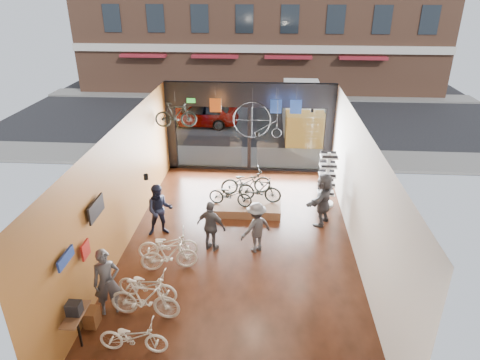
# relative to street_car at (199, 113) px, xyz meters

# --- Properties ---
(ground_plane) EXTENTS (7.00, 12.00, 0.04)m
(ground_plane) POSITION_rel_street_car_xyz_m (3.11, -12.00, -0.76)
(ground_plane) COLOR black
(ground_plane) RESTS_ON ground
(ceiling) EXTENTS (7.00, 12.00, 0.04)m
(ceiling) POSITION_rel_street_car_xyz_m (3.11, -12.00, 3.08)
(ceiling) COLOR black
(ceiling) RESTS_ON ground
(wall_left) EXTENTS (0.04, 12.00, 3.80)m
(wall_left) POSITION_rel_street_car_xyz_m (-0.41, -12.00, 1.16)
(wall_left) COLOR brown
(wall_left) RESTS_ON ground
(wall_right) EXTENTS (0.04, 12.00, 3.80)m
(wall_right) POSITION_rel_street_car_xyz_m (6.63, -12.00, 1.16)
(wall_right) COLOR beige
(wall_right) RESTS_ON ground
(wall_back) EXTENTS (7.00, 0.04, 3.80)m
(wall_back) POSITION_rel_street_car_xyz_m (3.11, -18.02, 1.16)
(wall_back) COLOR beige
(wall_back) RESTS_ON ground
(storefront) EXTENTS (7.00, 0.26, 3.80)m
(storefront) POSITION_rel_street_car_xyz_m (3.11, -6.00, 1.16)
(storefront) COLOR black
(storefront) RESTS_ON ground
(exit_sign) EXTENTS (0.35, 0.06, 0.18)m
(exit_sign) POSITION_rel_street_car_xyz_m (0.71, -6.12, 2.31)
(exit_sign) COLOR #198C26
(exit_sign) RESTS_ON storefront
(street_road) EXTENTS (30.00, 18.00, 0.02)m
(street_road) POSITION_rel_street_car_xyz_m (3.11, 3.00, -0.75)
(street_road) COLOR black
(street_road) RESTS_ON ground
(sidewalk_near) EXTENTS (30.00, 2.40, 0.12)m
(sidewalk_near) POSITION_rel_street_car_xyz_m (3.11, -4.80, -0.68)
(sidewalk_near) COLOR slate
(sidewalk_near) RESTS_ON ground
(sidewalk_far) EXTENTS (30.00, 2.00, 0.12)m
(sidewalk_far) POSITION_rel_street_car_xyz_m (3.11, 7.00, -0.68)
(sidewalk_far) COLOR slate
(sidewalk_far) RESTS_ON ground
(street_car) EXTENTS (4.36, 1.75, 1.49)m
(street_car) POSITION_rel_street_car_xyz_m (0.00, 0.00, 0.00)
(street_car) COLOR gray
(street_car) RESTS_ON street_road
(box_truck) EXTENTS (1.98, 5.94, 2.34)m
(box_truck) POSITION_rel_street_car_xyz_m (5.71, -1.00, 0.43)
(box_truck) COLOR silver
(box_truck) RESTS_ON street_road
(floor_bike_0) EXTENTS (1.56, 0.57, 0.81)m
(floor_bike_0) POSITION_rel_street_car_xyz_m (1.07, -16.31, -0.34)
(floor_bike_0) COLOR beige
(floor_bike_0) RESTS_ON ground_plane
(floor_bike_1) EXTENTS (1.80, 0.66, 1.06)m
(floor_bike_1) POSITION_rel_street_car_xyz_m (1.04, -15.23, -0.21)
(floor_bike_1) COLOR beige
(floor_bike_1) RESTS_ON ground_plane
(floor_bike_2) EXTENTS (1.70, 0.84, 0.85)m
(floor_bike_2) POSITION_rel_street_car_xyz_m (0.92, -14.58, -0.32)
(floor_bike_2) COLOR beige
(floor_bike_2) RESTS_ON ground_plane
(floor_bike_3) EXTENTS (1.66, 0.78, 0.96)m
(floor_bike_3) POSITION_rel_street_car_xyz_m (1.20, -13.31, -0.26)
(floor_bike_3) COLOR beige
(floor_bike_3) RESTS_ON ground_plane
(floor_bike_4) EXTENTS (1.82, 0.90, 0.92)m
(floor_bike_4) POSITION_rel_street_car_xyz_m (1.05, -12.77, -0.29)
(floor_bike_4) COLOR beige
(floor_bike_4) RESTS_ON ground_plane
(display_platform) EXTENTS (2.40, 1.80, 0.30)m
(display_platform) POSITION_rel_street_car_xyz_m (3.22, -9.49, -0.59)
(display_platform) COLOR brown
(display_platform) RESTS_ON ground_plane
(display_bike_left) EXTENTS (1.64, 0.84, 0.82)m
(display_bike_left) POSITION_rel_street_car_xyz_m (2.64, -9.91, -0.03)
(display_bike_left) COLOR black
(display_bike_left) RESTS_ON display_platform
(display_bike_mid) EXTENTS (1.64, 0.75, 0.95)m
(display_bike_mid) POSITION_rel_street_car_xyz_m (3.66, -9.54, 0.03)
(display_bike_mid) COLOR black
(display_bike_mid) RESTS_ON display_platform
(display_bike_right) EXTENTS (1.97, 1.06, 0.98)m
(display_bike_right) POSITION_rel_street_car_xyz_m (3.14, -8.95, 0.05)
(display_bike_right) COLOR black
(display_bike_right) RESTS_ON display_platform
(customer_0) EXTENTS (0.77, 0.67, 1.78)m
(customer_0) POSITION_rel_street_car_xyz_m (0.11, -15.11, 0.15)
(customer_0) COLOR #3F3F44
(customer_0) RESTS_ON ground_plane
(customer_1) EXTENTS (1.00, 0.87, 1.75)m
(customer_1) POSITION_rel_street_car_xyz_m (0.52, -11.46, 0.13)
(customer_1) COLOR #161C33
(customer_1) RESTS_ON ground_plane
(customer_2) EXTENTS (1.04, 0.73, 1.63)m
(customer_2) POSITION_rel_street_car_xyz_m (2.28, -12.24, 0.07)
(customer_2) COLOR #3F3F44
(customer_2) RESTS_ON ground_plane
(customer_3) EXTENTS (1.19, 1.11, 1.61)m
(customer_3) POSITION_rel_street_car_xyz_m (3.63, -12.19, 0.06)
(customer_3) COLOR #3F3F44
(customer_3) RESTS_ON ground_plane
(customer_5) EXTENTS (1.29, 1.76, 1.84)m
(customer_5) POSITION_rel_street_car_xyz_m (5.79, -10.43, 0.18)
(customer_5) COLOR #3F3F44
(customer_5) RESTS_ON ground_plane
(sunglasses_rack) EXTENTS (0.65, 0.55, 2.06)m
(sunglasses_rack) POSITION_rel_street_car_xyz_m (6.06, -9.10, 0.29)
(sunglasses_rack) COLOR white
(sunglasses_rack) RESTS_ON ground_plane
(wall_merch) EXTENTS (0.40, 2.40, 2.60)m
(wall_merch) POSITION_rel_street_car_xyz_m (-0.27, -15.50, 0.56)
(wall_merch) COLOR navy
(wall_merch) RESTS_ON wall_left
(penny_farthing) EXTENTS (1.86, 0.06, 1.49)m
(penny_farthing) POSITION_rel_street_car_xyz_m (3.57, -7.03, 1.76)
(penny_farthing) COLOR black
(penny_farthing) RESTS_ON ceiling
(hung_bike) EXTENTS (1.61, 0.58, 0.95)m
(hung_bike) POSITION_rel_street_car_xyz_m (0.41, -7.80, 2.18)
(hung_bike) COLOR black
(hung_bike) RESTS_ON ceiling
(jersey_left) EXTENTS (0.45, 0.03, 0.55)m
(jersey_left) POSITION_rel_street_car_xyz_m (1.79, -6.80, 2.31)
(jersey_left) COLOR #CC5919
(jersey_left) RESTS_ON ceiling
(jersey_mid) EXTENTS (0.45, 0.03, 0.55)m
(jersey_mid) POSITION_rel_street_car_xyz_m (4.18, -6.80, 2.31)
(jersey_mid) COLOR #1E3F99
(jersey_mid) RESTS_ON ceiling
(jersey_right) EXTENTS (0.45, 0.03, 0.55)m
(jersey_right) POSITION_rel_street_car_xyz_m (4.95, -6.80, 2.31)
(jersey_right) COLOR #1E3F99
(jersey_right) RESTS_ON ceiling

